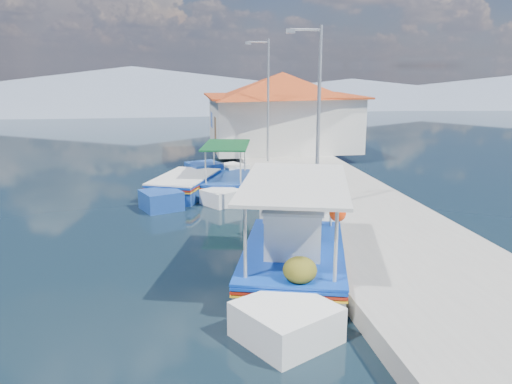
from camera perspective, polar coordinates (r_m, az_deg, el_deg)
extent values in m
plane|color=black|center=(15.47, -8.04, -6.18)|extent=(160.00, 160.00, 0.00)
cube|color=#A2A097|center=(22.02, 7.03, 0.56)|extent=(5.00, 44.00, 0.50)
cylinder|color=#A5A8AD|center=(13.07, 9.25, -6.99)|extent=(0.20, 0.20, 0.30)
cylinder|color=#A5A8AD|center=(17.64, 4.14, -1.35)|extent=(0.20, 0.20, 0.30)
cylinder|color=#A5A8AD|center=(23.37, 0.73, 2.43)|extent=(0.20, 0.20, 0.30)
cylinder|color=#A5A8AD|center=(29.20, -1.33, 4.71)|extent=(0.20, 0.20, 0.30)
cube|color=white|center=(13.21, 4.15, -8.53)|extent=(3.58, 5.16, 1.02)
cube|color=white|center=(15.77, -1.41, -4.25)|extent=(2.32, 2.32, 1.13)
cube|color=white|center=(10.95, 12.15, -13.77)|extent=(2.26, 2.26, 0.97)
cube|color=#0D3DAE|center=(13.04, 4.19, -6.60)|extent=(3.69, 5.31, 0.06)
cube|color=#A31D0D|center=(13.07, 4.18, -6.95)|extent=(3.69, 5.31, 0.05)
cube|color=yellow|center=(13.09, 4.18, -7.26)|extent=(3.69, 5.31, 0.04)
cube|color=#0D3DAE|center=(13.01, 4.19, -6.29)|extent=(3.70, 5.27, 0.05)
cube|color=brown|center=(13.02, 4.19, -6.42)|extent=(3.37, 5.01, 0.05)
cube|color=white|center=(12.56, 4.97, -4.33)|extent=(1.64, 1.71, 1.19)
cube|color=silver|center=(12.39, 5.03, -1.63)|extent=(1.79, 1.85, 0.06)
cylinder|color=beige|center=(14.05, -3.09, -1.19)|extent=(0.08, 0.08, 1.73)
cylinder|color=beige|center=(14.85, 3.70, -0.38)|extent=(0.08, 0.08, 1.73)
cylinder|color=beige|center=(10.68, 5.05, -6.11)|extent=(0.08, 0.08, 1.73)
cylinder|color=beige|center=(11.71, 13.11, -4.62)|extent=(0.08, 0.08, 1.73)
cube|color=silver|center=(12.53, 4.33, 1.01)|extent=(3.69, 5.19, 0.08)
ellipsoid|color=#4A4A13|center=(14.00, -0.38, -3.59)|extent=(0.82, 0.90, 0.61)
ellipsoid|color=#4A4A13|center=(14.80, 1.38, -2.83)|extent=(0.69, 0.76, 0.52)
ellipsoid|color=#4A4A13|center=(11.51, 9.98, -7.91)|extent=(0.73, 0.81, 0.55)
sphere|color=#FF3808|center=(13.84, 6.82, -1.74)|extent=(0.43, 0.43, 0.43)
cube|color=white|center=(22.10, -3.25, 0.53)|extent=(2.37, 3.53, 0.83)
cube|color=white|center=(24.11, -4.85, 1.88)|extent=(1.74, 1.74, 0.91)
cube|color=white|center=(20.16, -1.40, -0.74)|extent=(1.69, 1.69, 0.78)
cube|color=#0D3DAE|center=(22.02, -3.26, 1.51)|extent=(2.44, 3.64, 0.05)
cube|color=#A31D0D|center=(22.03, -3.26, 1.33)|extent=(2.44, 3.64, 0.04)
cube|color=yellow|center=(22.04, -3.26, 1.17)|extent=(2.44, 3.64, 0.03)
cube|color=#183F92|center=(22.00, -3.26, 1.66)|extent=(2.45, 3.61, 0.04)
cube|color=brown|center=(22.01, -3.26, 1.59)|extent=(2.22, 3.44, 0.04)
cylinder|color=beige|center=(22.96, -6.00, 3.82)|extent=(0.06, 0.06, 1.39)
cylinder|color=beige|center=(23.36, -2.69, 4.05)|extent=(0.06, 0.06, 1.39)
cylinder|color=beige|center=(20.39, -3.97, 2.61)|extent=(0.06, 0.06, 1.39)
cylinder|color=beige|center=(20.84, -0.30, 2.88)|extent=(0.06, 0.06, 1.39)
cube|color=#0E4821|center=(21.76, -3.31, 5.19)|extent=(2.45, 3.55, 0.06)
cube|color=#183F92|center=(21.74, -7.88, 0.32)|extent=(3.19, 4.08, 1.01)
cube|color=#183F92|center=(23.88, -10.35, 1.75)|extent=(1.79, 1.79, 1.11)
cube|color=#183F92|center=(19.70, -4.99, -1.02)|extent=(1.74, 1.74, 0.96)
cube|color=#0D3DAE|center=(21.64, -7.92, 1.52)|extent=(3.29, 4.20, 0.06)
cube|color=#A31D0D|center=(21.66, -7.91, 1.30)|extent=(3.29, 4.20, 0.05)
cube|color=yellow|center=(21.67, -7.90, 1.11)|extent=(3.29, 4.20, 0.04)
cube|color=white|center=(21.62, -7.92, 1.71)|extent=(3.29, 4.18, 0.05)
cube|color=brown|center=(21.63, -7.92, 1.63)|extent=(3.02, 3.95, 0.05)
cube|color=silver|center=(30.42, 2.91, 7.63)|extent=(8.00, 6.00, 3.00)
cube|color=#B54519|center=(30.29, 2.94, 10.54)|extent=(8.64, 6.48, 0.10)
pyramid|color=#B54519|center=(30.26, 2.96, 11.77)|extent=(10.49, 10.49, 1.40)
cube|color=brown|center=(28.90, -4.46, 6.28)|extent=(0.06, 1.00, 2.00)
cube|color=#0D3DAE|center=(31.31, -4.89, 7.96)|extent=(0.06, 1.20, 0.90)
cylinder|color=#A5A8AD|center=(17.33, 6.90, 7.90)|extent=(0.12, 0.12, 6.00)
cylinder|color=#A5A8AD|center=(17.15, 5.50, 17.41)|extent=(1.00, 0.08, 0.08)
cube|color=#A5A8AD|center=(17.02, 3.79, 17.30)|extent=(0.30, 0.14, 0.14)
cylinder|color=#A5A8AD|center=(26.06, 1.34, 9.93)|extent=(0.12, 0.12, 6.00)
cylinder|color=#A5A8AD|center=(25.94, 0.24, 16.21)|extent=(1.00, 0.08, 0.08)
cube|color=#A5A8AD|center=(25.86, -0.89, 16.11)|extent=(0.30, 0.14, 0.14)
cone|color=slate|center=(70.77, -13.48, 11.13)|extent=(96.00, 96.00, 5.50)
cone|color=slate|center=(75.01, 10.49, 10.75)|extent=(76.80, 76.80, 3.80)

